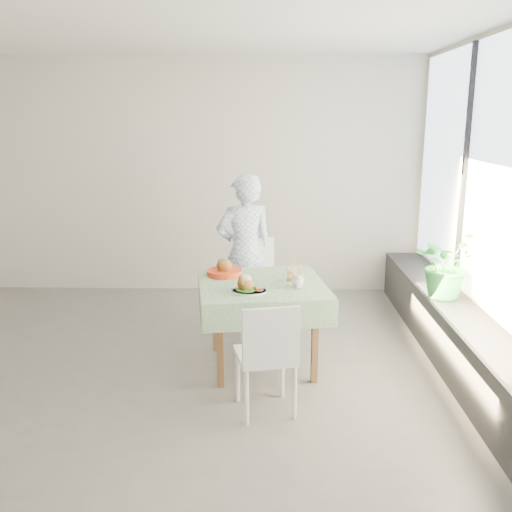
{
  "coord_description": "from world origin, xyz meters",
  "views": [
    {
      "loc": [
        1.15,
        -4.36,
        2.09
      ],
      "look_at": [
        1.06,
        0.29,
        0.96
      ],
      "focal_mm": 40.0,
      "sensor_mm": 36.0,
      "label": 1
    }
  ],
  "objects_px": {
    "cafe_table": "(262,314)",
    "diner": "(245,252)",
    "potted_plant": "(446,263)",
    "chair_near": "(266,378)",
    "chair_far": "(257,305)",
    "main_dish": "(247,286)",
    "juice_cup_orange": "(292,274)"
  },
  "relations": [
    {
      "from": "cafe_table",
      "to": "diner",
      "type": "height_order",
      "value": "diner"
    },
    {
      "from": "cafe_table",
      "to": "potted_plant",
      "type": "relative_size",
      "value": 1.88
    },
    {
      "from": "chair_near",
      "to": "potted_plant",
      "type": "relative_size",
      "value": 1.36
    },
    {
      "from": "chair_far",
      "to": "main_dish",
      "type": "height_order",
      "value": "chair_far"
    },
    {
      "from": "diner",
      "to": "main_dish",
      "type": "height_order",
      "value": "diner"
    },
    {
      "from": "diner",
      "to": "juice_cup_orange",
      "type": "height_order",
      "value": "diner"
    },
    {
      "from": "cafe_table",
      "to": "juice_cup_orange",
      "type": "height_order",
      "value": "juice_cup_orange"
    },
    {
      "from": "chair_far",
      "to": "potted_plant",
      "type": "height_order",
      "value": "potted_plant"
    },
    {
      "from": "cafe_table",
      "to": "chair_near",
      "type": "height_order",
      "value": "chair_near"
    },
    {
      "from": "main_dish",
      "to": "juice_cup_orange",
      "type": "xyz_separation_m",
      "value": [
        0.36,
        0.34,
        0.01
      ]
    },
    {
      "from": "chair_near",
      "to": "diner",
      "type": "xyz_separation_m",
      "value": [
        -0.22,
        1.71,
        0.53
      ]
    },
    {
      "from": "juice_cup_orange",
      "to": "chair_near",
      "type": "bearing_deg",
      "value": -103.75
    },
    {
      "from": "main_dish",
      "to": "chair_near",
      "type": "bearing_deg",
      "value": -74.53
    },
    {
      "from": "diner",
      "to": "main_dish",
      "type": "distance_m",
      "value": 1.17
    },
    {
      "from": "cafe_table",
      "to": "diner",
      "type": "bearing_deg",
      "value": 101.17
    },
    {
      "from": "cafe_table",
      "to": "diner",
      "type": "relative_size",
      "value": 0.74
    },
    {
      "from": "chair_far",
      "to": "chair_near",
      "type": "bearing_deg",
      "value": -86.52
    },
    {
      "from": "juice_cup_orange",
      "to": "potted_plant",
      "type": "xyz_separation_m",
      "value": [
        1.4,
        0.34,
        0.02
      ]
    },
    {
      "from": "chair_far",
      "to": "potted_plant",
      "type": "relative_size",
      "value": 1.48
    },
    {
      "from": "cafe_table",
      "to": "juice_cup_orange",
      "type": "xyz_separation_m",
      "value": [
        0.25,
        0.07,
        0.34
      ]
    },
    {
      "from": "chair_far",
      "to": "juice_cup_orange",
      "type": "bearing_deg",
      "value": -65.9
    },
    {
      "from": "diner",
      "to": "potted_plant",
      "type": "relative_size",
      "value": 2.52
    },
    {
      "from": "cafe_table",
      "to": "chair_near",
      "type": "xyz_separation_m",
      "value": [
        0.04,
        -0.81,
        -0.2
      ]
    },
    {
      "from": "juice_cup_orange",
      "to": "main_dish",
      "type": "bearing_deg",
      "value": -137.3
    },
    {
      "from": "chair_near",
      "to": "juice_cup_orange",
      "type": "relative_size",
      "value": 3.54
    },
    {
      "from": "chair_far",
      "to": "diner",
      "type": "height_order",
      "value": "diner"
    },
    {
      "from": "cafe_table",
      "to": "chair_far",
      "type": "distance_m",
      "value": 0.79
    },
    {
      "from": "juice_cup_orange",
      "to": "potted_plant",
      "type": "relative_size",
      "value": 0.38
    },
    {
      "from": "diner",
      "to": "main_dish",
      "type": "bearing_deg",
      "value": 77.74
    },
    {
      "from": "chair_far",
      "to": "chair_near",
      "type": "distance_m",
      "value": 1.58
    },
    {
      "from": "cafe_table",
      "to": "diner",
      "type": "xyz_separation_m",
      "value": [
        -0.18,
        0.9,
        0.33
      ]
    },
    {
      "from": "chair_far",
      "to": "juice_cup_orange",
      "type": "relative_size",
      "value": 3.87
    }
  ]
}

